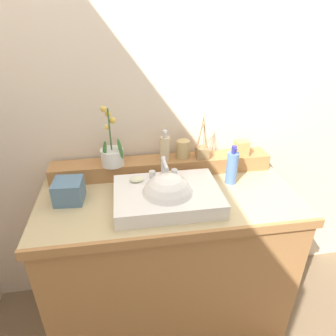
# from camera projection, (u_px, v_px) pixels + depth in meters

# --- Properties ---
(floor) EXTENTS (2.95, 3.78, 0.10)m
(floor) POSITION_uv_depth(u_px,v_px,m) (169.00, 317.00, 1.90)
(floor) COLOR #7D664A
(floor) RESTS_ON ground
(wall_back) EXTENTS (2.95, 0.20, 2.78)m
(wall_back) POSITION_uv_depth(u_px,v_px,m) (157.00, 72.00, 1.58)
(wall_back) COLOR beige
(wall_back) RESTS_ON ground
(vanity_cabinet) EXTENTS (1.26, 0.61, 0.88)m
(vanity_cabinet) POSITION_uv_depth(u_px,v_px,m) (169.00, 260.00, 1.67)
(vanity_cabinet) COLOR #AF7845
(vanity_cabinet) RESTS_ON ground
(back_ledge) EXTENTS (1.19, 0.13, 0.09)m
(back_ledge) POSITION_uv_depth(u_px,v_px,m) (162.00, 166.00, 1.64)
(back_ledge) COLOR #AF7845
(back_ledge) RESTS_ON vanity_cabinet
(sink_basin) EXTENTS (0.49, 0.35, 0.27)m
(sink_basin) POSITION_uv_depth(u_px,v_px,m) (167.00, 197.00, 1.38)
(sink_basin) COLOR white
(sink_basin) RESTS_ON vanity_cabinet
(soap_bar) EXTENTS (0.07, 0.04, 0.02)m
(soap_bar) POSITION_uv_depth(u_px,v_px,m) (137.00, 179.00, 1.44)
(soap_bar) COLOR beige
(soap_bar) RESTS_ON sink_basin
(potted_plant) EXTENTS (0.12, 0.12, 0.32)m
(potted_plant) POSITION_uv_depth(u_px,v_px,m) (112.00, 153.00, 1.53)
(potted_plant) COLOR silver
(potted_plant) RESTS_ON back_ledge
(soap_dispenser) EXTENTS (0.05, 0.05, 0.17)m
(soap_dispenser) POSITION_uv_depth(u_px,v_px,m) (165.00, 148.00, 1.58)
(soap_dispenser) COLOR beige
(soap_dispenser) RESTS_ON back_ledge
(tumbler_cup) EXTENTS (0.07, 0.07, 0.10)m
(tumbler_cup) POSITION_uv_depth(u_px,v_px,m) (183.00, 149.00, 1.61)
(tumbler_cup) COLOR tan
(tumbler_cup) RESTS_ON back_ledge
(reed_diffuser) EXTENTS (0.09, 0.10, 0.24)m
(reed_diffuser) POSITION_uv_depth(u_px,v_px,m) (202.00, 152.00, 1.62)
(reed_diffuser) COLOR #9A794E
(reed_diffuser) RESTS_ON back_ledge
(trinket_box) EXTENTS (0.07, 0.06, 0.09)m
(trinket_box) POSITION_uv_depth(u_px,v_px,m) (241.00, 148.00, 1.64)
(trinket_box) COLOR tan
(trinket_box) RESTS_ON back_ledge
(lotion_bottle) EXTENTS (0.06, 0.06, 0.21)m
(lotion_bottle) POSITION_uv_depth(u_px,v_px,m) (232.00, 167.00, 1.52)
(lotion_bottle) COLOR #557BBB
(lotion_bottle) RESTS_ON vanity_cabinet
(tissue_box) EXTENTS (0.14, 0.14, 0.11)m
(tissue_box) POSITION_uv_depth(u_px,v_px,m) (69.00, 191.00, 1.39)
(tissue_box) COLOR slate
(tissue_box) RESTS_ON vanity_cabinet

